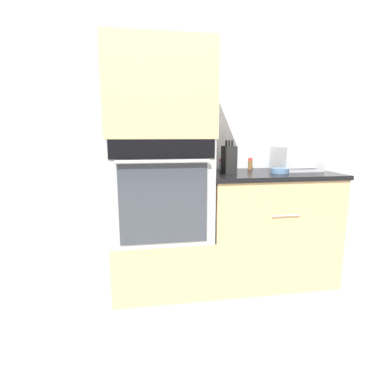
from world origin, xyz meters
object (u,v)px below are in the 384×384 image
Objects in this scene: bowl at (280,171)px; condiment_jar_near at (250,164)px; wall_oven at (161,188)px; knife_block at (229,159)px; microwave at (296,158)px; condiment_jar_mid at (221,165)px.

condiment_jar_near is (-0.14, 0.30, 0.03)m from bowl.
knife_block is at bearing 1.06° from wall_oven.
knife_block is (-0.62, -0.09, 0.01)m from microwave.
knife_block reaches higher than bowl.
microwave is 0.39m from condiment_jar_near.
microwave reaches higher than condiment_jar_near.
condiment_jar_mid is (-0.42, 0.23, 0.03)m from bowl.
wall_oven is at bearing 175.90° from bowl.
knife_block is at bearing -139.99° from condiment_jar_near.
microwave is at bearing -5.93° from condiment_jar_mid.
condiment_jar_mid is at bearing 174.07° from microwave.
bowl is 1.43× the size of condiment_jar_mid.
wall_oven is at bearing -162.68° from condiment_jar_mid.
knife_block reaches higher than condiment_jar_near.
microwave is 1.32× the size of knife_block.
condiment_jar_mid reaches higher than condiment_jar_near.
condiment_jar_mid is at bearing -167.03° from condiment_jar_near.
condiment_jar_near reaches higher than bowl.
condiment_jar_near is (-0.36, 0.13, -0.05)m from microwave.
bowl is 0.48m from condiment_jar_mid.
microwave is 2.34× the size of bowl.
condiment_jar_mid is at bearing 97.57° from knife_block.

